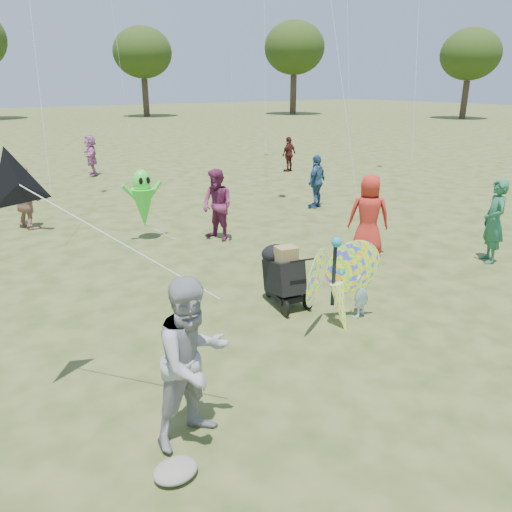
{
  "coord_description": "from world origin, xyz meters",
  "views": [
    {
      "loc": [
        -4.37,
        -4.64,
        3.7
      ],
      "look_at": [
        -0.2,
        1.5,
        1.1
      ],
      "focal_mm": 35.0,
      "sensor_mm": 36.0,
      "label": 1
    }
  ],
  "objects_px": {
    "crowd_h": "(289,154)",
    "alien_kite": "(143,201)",
    "adult_man": "(193,361)",
    "crowd_e": "(217,205)",
    "crowd_f": "(494,221)",
    "crowd_a": "(369,216)",
    "crowd_j": "(91,155)",
    "jogging_stroller": "(282,272)",
    "crowd_c": "(317,181)",
    "crowd_d": "(25,198)",
    "child_girl": "(361,287)",
    "butterfly_kite": "(337,284)"
  },
  "relations": [
    {
      "from": "crowd_h",
      "to": "alien_kite",
      "type": "bearing_deg",
      "value": 17.3
    },
    {
      "from": "adult_man",
      "to": "alien_kite",
      "type": "relative_size",
      "value": 1.08
    },
    {
      "from": "adult_man",
      "to": "crowd_e",
      "type": "height_order",
      "value": "adult_man"
    },
    {
      "from": "crowd_f",
      "to": "alien_kite",
      "type": "xyz_separation_m",
      "value": [
        -5.55,
        5.67,
        0.07
      ]
    },
    {
      "from": "adult_man",
      "to": "crowd_f",
      "type": "xyz_separation_m",
      "value": [
        7.91,
        1.47,
        -0.04
      ]
    },
    {
      "from": "crowd_a",
      "to": "crowd_j",
      "type": "distance_m",
      "value": 13.74
    },
    {
      "from": "crowd_e",
      "to": "alien_kite",
      "type": "bearing_deg",
      "value": -137.77
    },
    {
      "from": "crowd_a",
      "to": "crowd_e",
      "type": "distance_m",
      "value": 3.61
    },
    {
      "from": "crowd_h",
      "to": "crowd_e",
      "type": "bearing_deg",
      "value": 26.61
    },
    {
      "from": "crowd_f",
      "to": "jogging_stroller",
      "type": "height_order",
      "value": "crowd_f"
    },
    {
      "from": "crowd_c",
      "to": "crowd_d",
      "type": "distance_m",
      "value": 8.25
    },
    {
      "from": "crowd_c",
      "to": "crowd_e",
      "type": "distance_m",
      "value": 4.37
    },
    {
      "from": "child_girl",
      "to": "crowd_f",
      "type": "bearing_deg",
      "value": 160.55
    },
    {
      "from": "crowd_a",
      "to": "crowd_c",
      "type": "relative_size",
      "value": 1.12
    },
    {
      "from": "crowd_e",
      "to": "butterfly_kite",
      "type": "relative_size",
      "value": 1.0
    },
    {
      "from": "adult_man",
      "to": "crowd_d",
      "type": "xyz_separation_m",
      "value": [
        0.18,
        9.88,
        -0.11
      ]
    },
    {
      "from": "crowd_h",
      "to": "alien_kite",
      "type": "relative_size",
      "value": 0.85
    },
    {
      "from": "adult_man",
      "to": "crowd_f",
      "type": "bearing_deg",
      "value": 0.59
    },
    {
      "from": "crowd_a",
      "to": "crowd_j",
      "type": "height_order",
      "value": "crowd_a"
    },
    {
      "from": "crowd_a",
      "to": "alien_kite",
      "type": "bearing_deg",
      "value": -4.51
    },
    {
      "from": "crowd_e",
      "to": "crowd_f",
      "type": "distance_m",
      "value": 6.19
    },
    {
      "from": "child_girl",
      "to": "crowd_h",
      "type": "bearing_deg",
      "value": -147.05
    },
    {
      "from": "child_girl",
      "to": "adult_man",
      "type": "xyz_separation_m",
      "value": [
        -3.64,
        -1.13,
        0.41
      ]
    },
    {
      "from": "crowd_c",
      "to": "alien_kite",
      "type": "relative_size",
      "value": 0.93
    },
    {
      "from": "crowd_f",
      "to": "crowd_j",
      "type": "bearing_deg",
      "value": -128.27
    },
    {
      "from": "crowd_f",
      "to": "crowd_c",
      "type": "bearing_deg",
      "value": -143.63
    },
    {
      "from": "alien_kite",
      "to": "crowd_j",
      "type": "bearing_deg",
      "value": 80.25
    },
    {
      "from": "crowd_a",
      "to": "butterfly_kite",
      "type": "height_order",
      "value": "crowd_a"
    },
    {
      "from": "crowd_d",
      "to": "crowd_f",
      "type": "distance_m",
      "value": 11.42
    },
    {
      "from": "crowd_c",
      "to": "crowd_d",
      "type": "xyz_separation_m",
      "value": [
        -7.85,
        2.54,
        0.01
      ]
    },
    {
      "from": "child_girl",
      "to": "crowd_f",
      "type": "xyz_separation_m",
      "value": [
        4.27,
        0.34,
        0.37
      ]
    },
    {
      "from": "crowd_a",
      "to": "alien_kite",
      "type": "relative_size",
      "value": 1.05
    },
    {
      "from": "adult_man",
      "to": "alien_kite",
      "type": "height_order",
      "value": "adult_man"
    },
    {
      "from": "crowd_d",
      "to": "jogging_stroller",
      "type": "height_order",
      "value": "crowd_d"
    },
    {
      "from": "adult_man",
      "to": "crowd_a",
      "type": "xyz_separation_m",
      "value": [
        6.03,
        3.28,
        -0.03
      ]
    },
    {
      "from": "butterfly_kite",
      "to": "alien_kite",
      "type": "bearing_deg",
      "value": 96.57
    },
    {
      "from": "crowd_d",
      "to": "crowd_e",
      "type": "xyz_separation_m",
      "value": [
        3.66,
        -3.74,
        0.05
      ]
    },
    {
      "from": "child_girl",
      "to": "crowd_a",
      "type": "relative_size",
      "value": 0.58
    },
    {
      "from": "crowd_e",
      "to": "adult_man",
      "type": "bearing_deg",
      "value": -45.56
    },
    {
      "from": "crowd_a",
      "to": "crowd_e",
      "type": "xyz_separation_m",
      "value": [
        -2.19,
        2.86,
        -0.04
      ]
    },
    {
      "from": "adult_man",
      "to": "crowd_h",
      "type": "height_order",
      "value": "adult_man"
    },
    {
      "from": "jogging_stroller",
      "to": "crowd_f",
      "type": "bearing_deg",
      "value": 2.74
    },
    {
      "from": "crowd_e",
      "to": "jogging_stroller",
      "type": "height_order",
      "value": "crowd_e"
    },
    {
      "from": "crowd_e",
      "to": "alien_kite",
      "type": "height_order",
      "value": "crowd_e"
    },
    {
      "from": "adult_man",
      "to": "crowd_e",
      "type": "bearing_deg",
      "value": 48.04
    },
    {
      "from": "alien_kite",
      "to": "crowd_f",
      "type": "bearing_deg",
      "value": -45.63
    },
    {
      "from": "crowd_h",
      "to": "butterfly_kite",
      "type": "distance_m",
      "value": 14.56
    },
    {
      "from": "crowd_j",
      "to": "adult_man",
      "type": "bearing_deg",
      "value": 0.47
    },
    {
      "from": "crowd_c",
      "to": "alien_kite",
      "type": "xyz_separation_m",
      "value": [
        -5.67,
        -0.2,
        0.16
      ]
    },
    {
      "from": "crowd_d",
      "to": "alien_kite",
      "type": "xyz_separation_m",
      "value": [
        2.18,
        -2.74,
        0.15
      ]
    }
  ]
}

